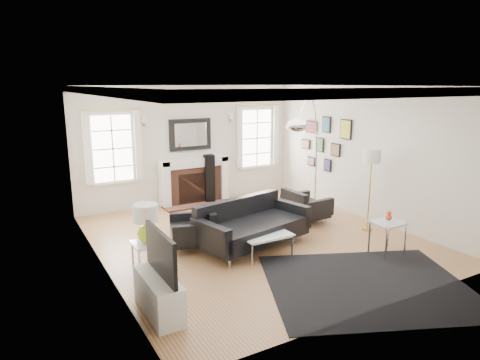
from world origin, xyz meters
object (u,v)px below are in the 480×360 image
armchair_right (304,207)px  coffee_table (260,233)px  sofa (251,226)px  arc_floor_lamp (308,155)px  armchair_left (195,230)px  gourd_lamp (146,221)px  fireplace (194,181)px

armchair_right → coffee_table: armchair_right is taller
sofa → armchair_right: bearing=19.4°
coffee_table → arc_floor_lamp: (1.57, 0.75, 1.11)m
armchair_left → gourd_lamp: (-1.05, -0.60, 0.52)m
armchair_right → coffee_table: size_ratio=1.03×
fireplace → coffee_table: size_ratio=1.98×
armchair_right → arc_floor_lamp: (-0.12, -0.20, 1.14)m
armchair_right → gourd_lamp: bearing=-167.7°
armchair_left → coffee_table: armchair_left is taller
arc_floor_lamp → sofa: bearing=-165.9°
armchair_left → fireplace: bearing=66.7°
sofa → coffee_table: 0.37m
sofa → arc_floor_lamp: (1.54, 0.39, 1.10)m
fireplace → gourd_lamp: size_ratio=2.84×
sofa → gourd_lamp: size_ratio=3.70×
armchair_right → coffee_table: (-1.68, -0.95, 0.03)m
fireplace → coffee_table: fireplace is taller
armchair_left → sofa: bearing=-23.9°
arc_floor_lamp → gourd_lamp: bearing=-170.4°
coffee_table → gourd_lamp: bearing=175.1°
gourd_lamp → arc_floor_lamp: size_ratio=0.22×
coffee_table → arc_floor_lamp: size_ratio=0.32×
sofa → armchair_left: size_ratio=2.17×
armchair_left → coffee_table: 1.16m
armchair_right → sofa: bearing=-160.6°
fireplace → armchair_right: size_ratio=1.91×
armchair_left → coffee_table: (0.87, -0.76, 0.03)m
armchair_right → coffee_table: bearing=-150.6°
sofa → gourd_lamp: gourd_lamp is taller
arc_floor_lamp → fireplace: bearing=115.7°
fireplace → armchair_left: 2.91m
armchair_left → coffee_table: size_ratio=1.19×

